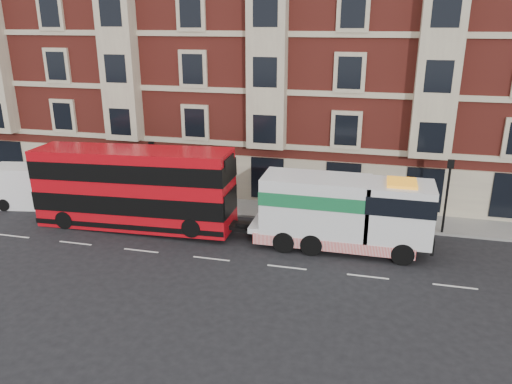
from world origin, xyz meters
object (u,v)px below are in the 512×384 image
Objects in this scene: box_van at (35,187)px; pedestrian at (46,185)px; double_decker_bus at (133,187)px; tow_truck at (340,212)px.

box_van reaches higher than pedestrian.
double_decker_bus reaches higher than box_van.
double_decker_bus is 8.40m from box_van.
pedestrian is (-20.43, 3.21, -1.14)m from tow_truck.
double_decker_bus is at bearing -21.77° from box_van.
box_van is 1.56m from pedestrian.
tow_truck is 20.28m from box_van.
tow_truck is at bearing -14.71° from box_van.
tow_truck is at bearing 0.00° from double_decker_bus.
box_van is at bearing 168.08° from double_decker_bus.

